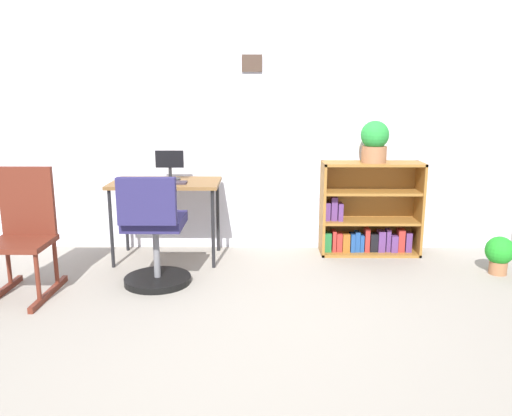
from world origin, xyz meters
The scene contains 10 objects.
ground_plane centered at (0.00, 0.00, 0.00)m, with size 6.24×6.24×0.00m, color gray.
wall_back centered at (0.00, 2.15, 1.28)m, with size 5.20×0.12×2.56m.
desk centered at (-0.65, 1.74, 0.64)m, with size 0.94×0.57×0.71m.
monitor centered at (-0.62, 1.82, 0.84)m, with size 0.25×0.18×0.26m.
keyboard centered at (-0.61, 1.63, 0.72)m, with size 0.32×0.12×0.02m, color #352A32.
office_chair centered at (-0.62, 1.07, 0.38)m, with size 0.52×0.55×0.88m.
rocking_chair centered at (-1.55, 0.94, 0.47)m, with size 0.42×0.64×0.93m.
bookshelf_low centered at (1.18, 1.95, 0.37)m, with size 0.90×0.30×0.85m.
potted_plant_on_shelf centered at (1.20, 1.90, 1.05)m, with size 0.25×0.25×0.37m.
potted_plant_floor centered at (2.15, 1.37, 0.18)m, with size 0.23×0.23×0.32m.
Camera 1 is at (0.18, -2.64, 1.45)m, focal length 35.68 mm.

